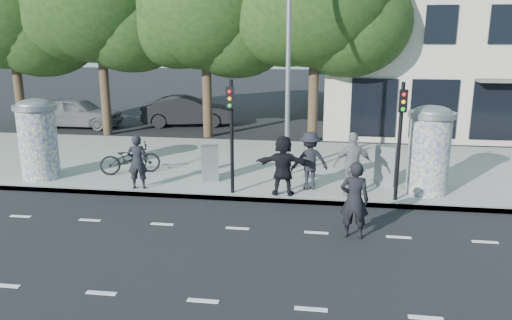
% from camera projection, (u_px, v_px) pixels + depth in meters
% --- Properties ---
extents(ground, '(120.00, 120.00, 0.00)m').
position_uv_depth(ground, '(227.00, 251.00, 11.38)').
color(ground, black).
rests_on(ground, ground).
extents(sidewalk, '(40.00, 8.00, 0.15)m').
position_uv_depth(sidewalk, '(267.00, 165.00, 18.55)').
color(sidewalk, gray).
rests_on(sidewalk, ground).
extents(curb, '(40.00, 0.10, 0.16)m').
position_uv_depth(curb, '(251.00, 199.00, 14.77)').
color(curb, slate).
rests_on(curb, ground).
extents(lane_dash_near, '(32.00, 0.12, 0.01)m').
position_uv_depth(lane_dash_near, '(203.00, 301.00, 9.27)').
color(lane_dash_near, silver).
rests_on(lane_dash_near, ground).
extents(lane_dash_far, '(32.00, 0.12, 0.01)m').
position_uv_depth(lane_dash_far, '(238.00, 228.00, 12.72)').
color(lane_dash_far, silver).
rests_on(lane_dash_far, ground).
extents(ad_column_left, '(1.36, 1.36, 2.65)m').
position_uv_depth(ad_column_left, '(38.00, 137.00, 16.32)').
color(ad_column_left, beige).
rests_on(ad_column_left, sidewalk).
extents(ad_column_right, '(1.36, 1.36, 2.65)m').
position_uv_depth(ad_column_right, '(429.00, 148.00, 14.79)').
color(ad_column_right, beige).
rests_on(ad_column_right, sidewalk).
extents(traffic_pole_near, '(0.22, 0.31, 3.40)m').
position_uv_depth(traffic_pole_near, '(231.00, 125.00, 14.55)').
color(traffic_pole_near, black).
rests_on(traffic_pole_near, sidewalk).
extents(traffic_pole_far, '(0.22, 0.31, 3.40)m').
position_uv_depth(traffic_pole_far, '(400.00, 130.00, 13.88)').
color(traffic_pole_far, black).
rests_on(traffic_pole_far, sidewalk).
extents(street_lamp, '(0.25, 0.93, 8.00)m').
position_uv_depth(street_lamp, '(288.00, 35.00, 16.45)').
color(street_lamp, slate).
rests_on(street_lamp, sidewalk).
extents(tree_far_left, '(7.20, 7.20, 9.26)m').
position_uv_depth(tree_far_left, '(9.00, 4.00, 23.65)').
color(tree_far_left, '#38281C').
rests_on(tree_far_left, ground).
extents(tree_near_left, '(6.80, 6.80, 8.97)m').
position_uv_depth(tree_near_left, '(205.00, 5.00, 22.55)').
color(tree_near_left, '#38281C').
rests_on(tree_near_left, ground).
extents(building, '(20.30, 15.85, 12.00)m').
position_uv_depth(building, '(512.00, 12.00, 27.41)').
color(building, '#B0A393').
rests_on(building, ground).
extents(ped_b, '(0.68, 0.51, 1.69)m').
position_uv_depth(ped_b, '(137.00, 162.00, 15.32)').
color(ped_b, black).
rests_on(ped_b, sidewalk).
extents(ped_d, '(1.30, 0.97, 1.79)m').
position_uv_depth(ped_d, '(310.00, 161.00, 15.26)').
color(ped_d, black).
rests_on(ped_d, sidewalk).
extents(ped_e, '(1.22, 0.82, 1.93)m').
position_uv_depth(ped_e, '(353.00, 165.00, 14.54)').
color(ped_e, gray).
rests_on(ped_e, sidewalk).
extents(ped_f, '(1.69, 0.64, 1.80)m').
position_uv_depth(ped_f, '(283.00, 165.00, 14.72)').
color(ped_f, black).
rests_on(ped_f, sidewalk).
extents(man_road, '(0.73, 0.50, 1.91)m').
position_uv_depth(man_road, '(354.00, 200.00, 11.95)').
color(man_road, black).
rests_on(man_road, ground).
extents(bicycle, '(1.52, 2.13, 1.06)m').
position_uv_depth(bicycle, '(130.00, 159.00, 17.03)').
color(bicycle, black).
rests_on(bicycle, sidewalk).
extents(cabinet_left, '(0.64, 0.53, 1.16)m').
position_uv_depth(cabinet_left, '(210.00, 163.00, 16.23)').
color(cabinet_left, slate).
rests_on(cabinet_left, sidewalk).
extents(cabinet_right, '(0.70, 0.58, 1.28)m').
position_uv_depth(cabinet_right, '(385.00, 165.00, 15.72)').
color(cabinet_right, slate).
rests_on(cabinet_right, sidewalk).
extents(car_left, '(1.89, 4.66, 1.59)m').
position_uv_depth(car_left, '(77.00, 112.00, 26.27)').
color(car_left, slate).
rests_on(car_left, ground).
extents(car_mid, '(2.68, 5.05, 1.58)m').
position_uv_depth(car_mid, '(188.00, 111.00, 26.75)').
color(car_mid, black).
rests_on(car_mid, ground).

